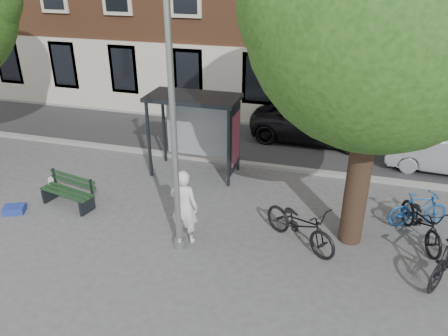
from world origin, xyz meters
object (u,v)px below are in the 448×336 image
at_px(bus_shelter, 207,118).
at_px(bike_c, 422,221).
at_px(lamppost, 174,143).
at_px(car_silver, 446,154).
at_px(bike_b, 418,209).
at_px(bench, 69,193).
at_px(bike_a, 300,224).
at_px(painter, 184,207).
at_px(car_dark, 315,123).

relative_size(bus_shelter, bike_c, 1.35).
relative_size(lamppost, car_silver, 1.63).
bearing_deg(bus_shelter, bike_b, -13.06).
xyz_separation_m(bench, bike_b, (9.43, 1.62, 0.09)).
distance_m(bench, car_silver, 11.91).
bearing_deg(bus_shelter, car_silver, 16.98).
bearing_deg(bus_shelter, bike_a, -42.89).
relative_size(bus_shelter, bench, 1.61).
bearing_deg(bike_b, painter, 89.23).
distance_m(lamppost, bench, 4.57).
bearing_deg(painter, bus_shelter, -75.88).
bearing_deg(lamppost, painter, 85.25).
height_order(painter, bench, painter).
relative_size(lamppost, bus_shelter, 2.14).
xyz_separation_m(bus_shelter, painter, (0.64, -3.77, -0.95)).
distance_m(lamppost, car_dark, 8.62).
height_order(bike_a, car_silver, car_silver).
bearing_deg(car_silver, bench, 119.33).
distance_m(bike_c, car_silver, 4.62).
relative_size(lamppost, bike_c, 2.89).
xyz_separation_m(lamppost, bench, (-3.76, 1.03, -2.38)).
xyz_separation_m(painter, bike_c, (5.63, 1.61, -0.42)).
bearing_deg(car_dark, car_silver, -108.09).
bearing_deg(lamppost, car_silver, 42.90).
bearing_deg(car_silver, bike_c, 167.30).
bearing_deg(car_silver, car_dark, 72.66).
bearing_deg(painter, car_silver, -133.96).
bearing_deg(bus_shelter, car_dark, 51.27).
bearing_deg(bike_c, painter, 176.73).
relative_size(bike_c, car_silver, 0.56).
height_order(bus_shelter, bike_c, bus_shelter).
distance_m(bus_shelter, bench, 4.66).
bearing_deg(painter, bike_b, -153.12).
xyz_separation_m(lamppost, bike_a, (2.79, 0.95, -2.21)).
relative_size(bus_shelter, car_silver, 0.76).
bearing_deg(painter, car_dark, -103.35).
xyz_separation_m(bike_b, car_silver, (1.21, 3.74, 0.13)).
relative_size(painter, car_dark, 0.40).
bearing_deg(bike_c, lamppost, 179.72).
distance_m(bike_c, car_dark, 6.82).
distance_m(painter, car_silver, 9.15).
relative_size(bus_shelter, car_dark, 0.58).
relative_size(bike_a, bike_b, 1.35).
height_order(bike_b, car_dark, car_dark).
height_order(lamppost, bus_shelter, lamppost).
bearing_deg(car_dark, painter, 163.92).
xyz_separation_m(lamppost, bike_b, (5.67, 2.65, -2.30)).
bearing_deg(lamppost, bus_shelter, 98.43).
relative_size(painter, bench, 1.10).
xyz_separation_m(bus_shelter, bike_c, (6.27, -2.17, -1.36)).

